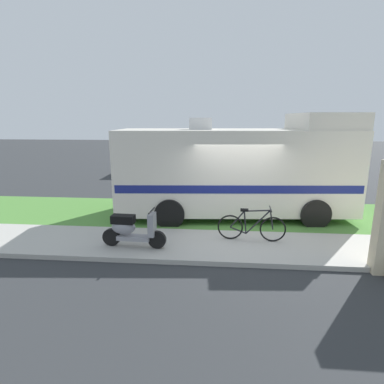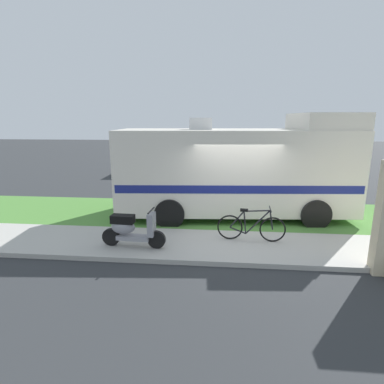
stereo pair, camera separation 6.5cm
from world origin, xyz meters
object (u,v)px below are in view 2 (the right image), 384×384
bicycle (251,227)px  pickup_truck_near (254,168)px  motorhome_rv (238,169)px  scooter (131,229)px  pickup_truck_far (182,158)px

bicycle → pickup_truck_near: 7.24m
motorhome_rv → pickup_truck_near: 4.91m
scooter → bicycle: 3.04m
motorhome_rv → scooter: 4.25m
pickup_truck_far → bicycle: bearing=-73.4°
scooter → motorhome_rv: bearing=48.8°
scooter → bicycle: (2.96, 0.67, -0.08)m
bicycle → pickup_truck_near: pickup_truck_near is taller
scooter → bicycle: size_ratio=0.92×
scooter → pickup_truck_far: bearing=90.5°
scooter → pickup_truck_near: bearing=64.4°
motorhome_rv → bicycle: motorhome_rv is taller
scooter → bicycle: bearing=12.7°
pickup_truck_near → pickup_truck_far: size_ratio=0.96×
pickup_truck_near → motorhome_rv: bearing=-102.5°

